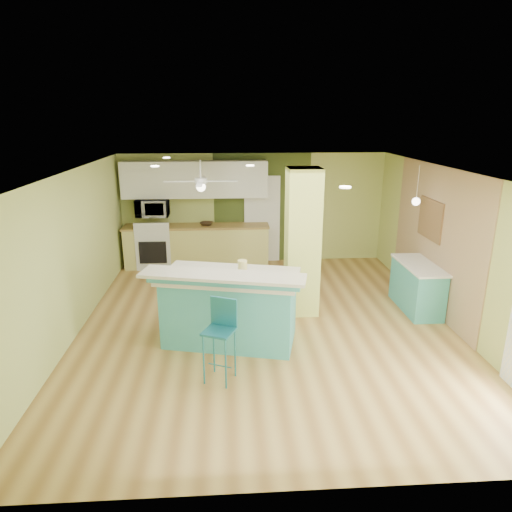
# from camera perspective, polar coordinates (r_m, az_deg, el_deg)

# --- Properties ---
(floor) EXTENTS (6.00, 7.00, 0.01)m
(floor) POSITION_cam_1_polar(r_m,az_deg,el_deg) (7.61, 1.26, -8.56)
(floor) COLOR olive
(floor) RESTS_ON ground
(ceiling) EXTENTS (6.00, 7.00, 0.01)m
(ceiling) POSITION_cam_1_polar(r_m,az_deg,el_deg) (6.91, 1.39, 10.55)
(ceiling) COLOR white
(ceiling) RESTS_ON wall_back
(wall_back) EXTENTS (6.00, 0.01, 2.50)m
(wall_back) POSITION_cam_1_polar(r_m,az_deg,el_deg) (10.56, -0.34, 5.97)
(wall_back) COLOR #B5C167
(wall_back) RESTS_ON floor
(wall_front) EXTENTS (6.00, 0.01, 2.50)m
(wall_front) POSITION_cam_1_polar(r_m,az_deg,el_deg) (3.96, 5.87, -14.15)
(wall_front) COLOR #B5C167
(wall_front) RESTS_ON floor
(wall_left) EXTENTS (0.01, 7.00, 2.50)m
(wall_left) POSITION_cam_1_polar(r_m,az_deg,el_deg) (7.53, -22.12, 0.06)
(wall_left) COLOR #B5C167
(wall_left) RESTS_ON floor
(wall_right) EXTENTS (0.01, 7.00, 2.50)m
(wall_right) POSITION_cam_1_polar(r_m,az_deg,el_deg) (8.00, 23.31, 0.88)
(wall_right) COLOR #B5C167
(wall_right) RESTS_ON floor
(wood_panel) EXTENTS (0.02, 3.40, 2.50)m
(wood_panel) POSITION_cam_1_polar(r_m,az_deg,el_deg) (8.51, 21.44, 2.02)
(wood_panel) COLOR #987657
(wood_panel) RESTS_ON floor
(olive_accent) EXTENTS (2.20, 0.02, 2.50)m
(olive_accent) POSITION_cam_1_polar(r_m,az_deg,el_deg) (10.55, 0.76, 5.97)
(olive_accent) COLOR #3D4B1E
(olive_accent) RESTS_ON floor
(interior_door) EXTENTS (0.82, 0.05, 2.00)m
(interior_door) POSITION_cam_1_polar(r_m,az_deg,el_deg) (10.58, 0.76, 4.61)
(interior_door) COLOR white
(interior_door) RESTS_ON floor
(column) EXTENTS (0.55, 0.55, 2.50)m
(column) POSITION_cam_1_polar(r_m,az_deg,el_deg) (7.72, 5.81, 1.68)
(column) COLOR #CDD764
(column) RESTS_ON floor
(kitchen_run) EXTENTS (3.25, 0.63, 0.94)m
(kitchen_run) POSITION_cam_1_polar(r_m,az_deg,el_deg) (10.45, -7.37, 1.32)
(kitchen_run) COLOR #C8C168
(kitchen_run) RESTS_ON floor
(stove) EXTENTS (0.76, 0.66, 1.08)m
(stove) POSITION_cam_1_polar(r_m,az_deg,el_deg) (10.55, -12.53, 1.13)
(stove) COLOR silver
(stove) RESTS_ON floor
(upper_cabinets) EXTENTS (3.20, 0.34, 0.80)m
(upper_cabinets) POSITION_cam_1_polar(r_m,az_deg,el_deg) (10.27, -7.65, 9.46)
(upper_cabinets) COLOR white
(upper_cabinets) RESTS_ON wall_back
(microwave) EXTENTS (0.70, 0.48, 0.39)m
(microwave) POSITION_cam_1_polar(r_m,az_deg,el_deg) (10.35, -12.84, 5.88)
(microwave) COLOR white
(microwave) RESTS_ON wall_back
(ceiling_fan) EXTENTS (1.41, 1.41, 0.61)m
(ceiling_fan) POSITION_cam_1_polar(r_m,az_deg,el_deg) (8.93, -6.92, 9.18)
(ceiling_fan) COLOR white
(ceiling_fan) RESTS_ON ceiling
(pendant_lamp) EXTENTS (0.14, 0.14, 0.69)m
(pendant_lamp) POSITION_cam_1_polar(r_m,az_deg,el_deg) (8.37, 19.38, 6.47)
(pendant_lamp) COLOR white
(pendant_lamp) RESTS_ON ceiling
(wall_decor) EXTENTS (0.03, 0.90, 0.70)m
(wall_decor) POSITION_cam_1_polar(r_m,az_deg,el_deg) (8.61, 20.97, 4.30)
(wall_decor) COLOR brown
(wall_decor) RESTS_ON wood_panel
(peninsula) EXTENTS (2.37, 1.68, 1.22)m
(peninsula) POSITION_cam_1_polar(r_m,az_deg,el_deg) (6.88, -3.29, -6.29)
(peninsula) COLOR teal
(peninsula) RESTS_ON floor
(bar_stool) EXTENTS (0.48, 0.48, 1.09)m
(bar_stool) POSITION_cam_1_polar(r_m,az_deg,el_deg) (5.88, -4.38, -8.80)
(bar_stool) COLOR #1E718A
(bar_stool) RESTS_ON floor
(side_counter) EXTENTS (0.55, 1.30, 0.84)m
(side_counter) POSITION_cam_1_polar(r_m,az_deg,el_deg) (8.51, 19.47, -3.63)
(side_counter) COLOR teal
(side_counter) RESTS_ON floor
(fruit_bowl) EXTENTS (0.37, 0.37, 0.07)m
(fruit_bowl) POSITION_cam_1_polar(r_m,az_deg,el_deg) (10.30, -6.21, 4.03)
(fruit_bowl) COLOR #392717
(fruit_bowl) RESTS_ON kitchen_run
(canister) EXTENTS (0.14, 0.14, 0.19)m
(canister) POSITION_cam_1_polar(r_m,az_deg,el_deg) (6.76, -1.71, -1.32)
(canister) COLOR gold
(canister) RESTS_ON peninsula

